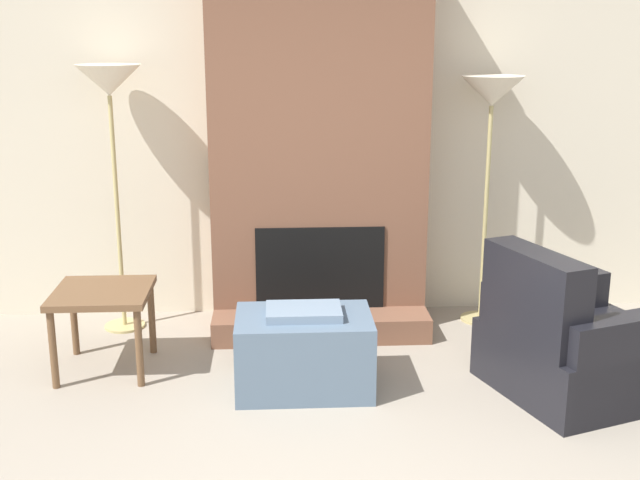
# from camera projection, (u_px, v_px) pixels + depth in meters

# --- Properties ---
(wall_back) EXTENTS (7.07, 0.06, 2.60)m
(wall_back) POSITION_uv_depth(u_px,v_px,m) (316.00, 137.00, 5.75)
(wall_back) COLOR beige
(wall_back) RESTS_ON ground_plane
(fireplace) EXTENTS (1.48, 0.75, 2.60)m
(fireplace) POSITION_uv_depth(u_px,v_px,m) (318.00, 150.00, 5.51)
(fireplace) COLOR brown
(fireplace) RESTS_ON ground_plane
(ottoman) EXTENTS (0.79, 0.53, 0.50)m
(ottoman) POSITION_uv_depth(u_px,v_px,m) (304.00, 351.00, 4.68)
(ottoman) COLOR slate
(ottoman) RESTS_ON ground_plane
(armchair) EXTENTS (1.19, 1.15, 0.88)m
(armchair) POSITION_uv_depth(u_px,v_px,m) (572.00, 348.00, 4.63)
(armchair) COLOR black
(armchair) RESTS_ON ground_plane
(side_table) EXTENTS (0.58, 0.59, 0.52)m
(side_table) POSITION_uv_depth(u_px,v_px,m) (103.00, 302.00, 4.88)
(side_table) COLOR brown
(side_table) RESTS_ON ground_plane
(floor_lamp_left) EXTENTS (0.43, 0.43, 1.83)m
(floor_lamp_left) POSITION_uv_depth(u_px,v_px,m) (110.00, 94.00, 5.28)
(floor_lamp_left) COLOR tan
(floor_lamp_left) RESTS_ON ground_plane
(floor_lamp_right) EXTENTS (0.43, 0.43, 1.75)m
(floor_lamp_right) POSITION_uv_depth(u_px,v_px,m) (492.00, 104.00, 5.44)
(floor_lamp_right) COLOR tan
(floor_lamp_right) RESTS_ON ground_plane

